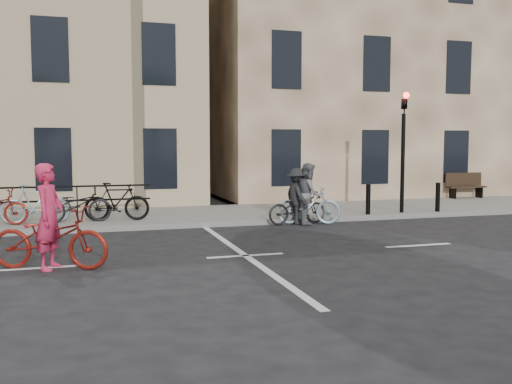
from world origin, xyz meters
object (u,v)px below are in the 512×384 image
object	(u,v)px
bench	(465,184)
cyclist_grey	(309,200)
cyclist_pink	(50,233)
cyclist_dark	(297,202)
traffic_light	(403,137)

from	to	relation	value
bench	cyclist_grey	distance (m)	9.01
bench	cyclist_pink	distance (m)	16.68
cyclist_pink	cyclist_dark	xyz separation A→B (m)	(6.32, 4.03, -0.04)
cyclist_pink	bench	bearing A→B (deg)	-40.76
bench	cyclist_grey	bearing A→B (deg)	-153.96
bench	cyclist_dark	xyz separation A→B (m)	(-8.39, -3.83, -0.05)
traffic_light	bench	world-z (taller)	traffic_light
cyclist_grey	cyclist_dark	xyz separation A→B (m)	(-0.29, 0.12, -0.08)
traffic_light	bench	distance (m)	6.14
bench	cyclist_pink	size ratio (longest dim) A/B	0.70
traffic_light	cyclist_pink	distance (m)	11.02
cyclist_pink	cyclist_dark	size ratio (longest dim) A/B	1.24
cyclist_dark	traffic_light	bearing A→B (deg)	-90.50
bench	cyclist_dark	bearing A→B (deg)	-155.45
traffic_light	bench	size ratio (longest dim) A/B	2.44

